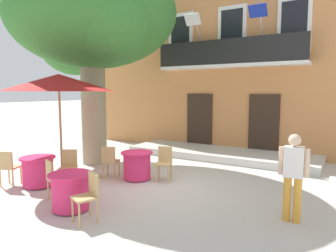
{
  "coord_description": "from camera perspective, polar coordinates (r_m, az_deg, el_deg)",
  "views": [
    {
      "loc": [
        4.18,
        -6.45,
        2.4
      ],
      "look_at": [
        -0.81,
        1.87,
        1.3
      ],
      "focal_mm": 32.72,
      "sensor_mm": 36.0,
      "label": 1
    }
  ],
  "objects": [
    {
      "name": "cafe_table_middle",
      "position": [
        6.62,
        -17.7,
        -11.49
      ],
      "size": [
        0.86,
        0.86,
        0.76
      ],
      "color": "#E52D66",
      "rests_on": "ground"
    },
    {
      "name": "entrance_step_platform",
      "position": [
        11.41,
        9.66,
        -5.13
      ],
      "size": [
        6.8,
        2.03,
        0.25
      ],
      "primitive_type": "cube",
      "color": "silver",
      "rests_on": "ground"
    },
    {
      "name": "cafe_chair_front_1",
      "position": [
        8.3,
        -0.72,
        -6.56
      ],
      "size": [
        0.5,
        0.5,
        0.91
      ],
      "color": "tan",
      "rests_on": "ground"
    },
    {
      "name": "cafe_table_front",
      "position": [
        8.47,
        -5.8,
        -7.27
      ],
      "size": [
        0.86,
        0.86,
        0.76
      ],
      "color": "#E52D66",
      "rests_on": "ground"
    },
    {
      "name": "cafe_chair_front_0",
      "position": [
        8.61,
        -10.77,
        -6.19
      ],
      "size": [
        0.51,
        0.51,
        0.91
      ],
      "color": "tan",
      "rests_on": "ground"
    },
    {
      "name": "ground_plane",
      "position": [
        8.05,
        -1.97,
        -10.88
      ],
      "size": [
        120.0,
        120.0,
        0.0
      ],
      "primitive_type": "plane",
      "color": "beige"
    },
    {
      "name": "pedestrian_near_entrance",
      "position": [
        6.08,
        22.3,
        -8.06
      ],
      "size": [
        0.53,
        0.24,
        1.64
      ],
      "color": "gold",
      "rests_on": "ground"
    },
    {
      "name": "cafe_umbrella",
      "position": [
        8.52,
        -19.69,
        7.52
      ],
      "size": [
        2.9,
        2.9,
        2.85
      ],
      "color": "#997A56",
      "rests_on": "ground"
    },
    {
      "name": "cafe_chair_middle_0",
      "position": [
        5.93,
        -14.6,
        -12.11
      ],
      "size": [
        0.52,
        0.52,
        0.91
      ],
      "color": "tan",
      "rests_on": "ground"
    },
    {
      "name": "building_facade",
      "position": [
        14.09,
        14.48,
        11.75
      ],
      "size": [
        13.0,
        5.09,
        7.5
      ],
      "color": "#CC844C",
      "rests_on": "ground"
    },
    {
      "name": "cafe_chair_middle_1",
      "position": [
        7.24,
        -20.4,
        -8.91
      ],
      "size": [
        0.52,
        0.52,
        0.91
      ],
      "color": "tan",
      "rests_on": "ground"
    },
    {
      "name": "plane_tree",
      "position": [
        10.74,
        -14.25,
        18.43
      ],
      "size": [
        5.75,
        5.05,
        6.5
      ],
      "color": "gray",
      "rests_on": "ground"
    },
    {
      "name": "cafe_chair_near_tree_0",
      "position": [
        8.78,
        -27.61,
        -6.58
      ],
      "size": [
        0.53,
        0.53,
        0.91
      ],
      "color": "tan",
      "rests_on": "ground"
    },
    {
      "name": "cafe_table_near_tree",
      "position": [
        8.47,
        -23.06,
        -7.76
      ],
      "size": [
        0.86,
        0.86,
        0.76
      ],
      "color": "#E52D66",
      "rests_on": "ground"
    },
    {
      "name": "cafe_chair_near_tree_1",
      "position": [
        8.27,
        -18.02,
        -6.92
      ],
      "size": [
        0.55,
        0.55,
        0.91
      ],
      "color": "tan",
      "rests_on": "ground"
    }
  ]
}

